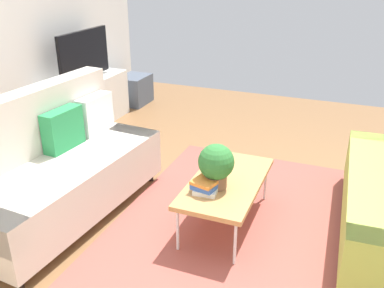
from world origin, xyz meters
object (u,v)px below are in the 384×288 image
tv (84,57)px  table_book_0 (207,188)px  coffee_table (227,183)px  potted_plant (216,164)px  bottle_0 (67,82)px  storage_trunk (135,90)px  couch_beige (57,168)px  vase_0 (53,86)px  tv_console (88,103)px

tv → table_book_0: 2.95m
coffee_table → potted_plant: potted_plant is taller
tv → potted_plant: size_ratio=2.73×
table_book_0 → bottle_0: bearing=60.1°
tv → storage_trunk: bearing=-4.2°
couch_beige → vase_0: 1.72m
tv_console → couch_beige: bearing=-152.2°
coffee_table → tv: 2.91m
tv → table_book_0: tv is taller
coffee_table → vase_0: bearing=68.9°
bottle_0 → vase_0: bearing=149.2°
couch_beige → bottle_0: size_ratio=11.54×
bottle_0 → storage_trunk: bearing=-2.2°
couch_beige → bottle_0: bearing=-142.5°
tv → table_book_0: (-1.75, -2.31, -0.51)m
storage_trunk → potted_plant: potted_plant is taller
coffee_table → bottle_0: 2.66m
bottle_0 → potted_plant: bearing=-118.0°
couch_beige → coffee_table: size_ratio=1.78×
tv → vase_0: bearing=173.1°
coffee_table → tv: (1.54, 2.41, 0.56)m
table_book_0 → tv_console: bearing=53.2°
couch_beige → table_book_0: couch_beige is taller
couch_beige → tv: size_ratio=1.96×
couch_beige → storage_trunk: bearing=-158.9°
tv → vase_0: 0.63m
vase_0 → bottle_0: bottle_0 is taller
couch_beige → tv_console: couch_beige is taller
tv → table_book_0: size_ratio=4.17×
tv → bottle_0: size_ratio=5.89×
tv → potted_plant: 2.91m
tv_console → vase_0: size_ratio=9.98×
bottle_0 → table_book_0: bearing=-119.9°
coffee_table → tv: tv is taller
storage_trunk → potted_plant: size_ratio=1.42×
couch_beige → bottle_0: 1.80m
storage_trunk → vase_0: size_ratio=3.71×
tv → vase_0: (-0.58, 0.07, -0.24)m
potted_plant → vase_0: bearing=65.8°
couch_beige → storage_trunk: 3.16m
coffee_table → tv: size_ratio=1.10×
potted_plant → vase_0: (1.09, 2.43, 0.09)m
storage_trunk → table_book_0: table_book_0 is taller
coffee_table → bottle_0: (1.11, 2.39, 0.33)m
vase_0 → bottle_0: (0.15, -0.09, 0.01)m
tv → table_book_0: bearing=-127.1°
couch_beige → vase_0: bearing=-137.2°
coffee_table → storage_trunk: size_ratio=2.12×
tv → potted_plant: tv is taller
tv → storage_trunk: (1.10, -0.08, -0.73)m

